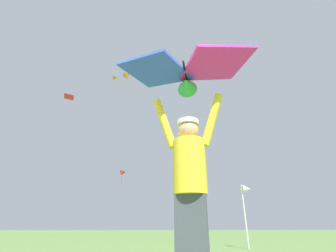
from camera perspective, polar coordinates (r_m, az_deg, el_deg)
The scene contains 7 objects.
kite_flyer_person at distance 2.43m, azimuth 5.38°, elevation -13.49°, with size 0.80×0.43×1.92m.
held_stunt_kite at distance 2.88m, azimuth 4.28°, elevation 12.75°, with size 1.57×1.05×0.39m.
distant_kite_orange_overhead_distant at distance 38.43m, azimuth -12.93°, elevation 11.12°, with size 0.98×0.96×1.64m.
distant_kite_red_mid_left at distance 14.94m, azimuth -22.86°, elevation 6.60°, with size 0.72×0.72×0.14m.
distant_kite_orange_mid_right at distance 34.09m, azimuth -10.02°, elevation 11.68°, with size 1.24×1.09×2.24m.
distant_kite_red_low_right at distance 36.56m, azimuth -11.10°, elevation -11.25°, with size 1.02×1.11×1.95m.
marker_flag at distance 7.53m, azimuth 18.39°, elevation -15.06°, with size 0.30×0.24×1.70m.
Camera 1 is at (-0.22, -2.73, 0.52)m, focal length 25.14 mm.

